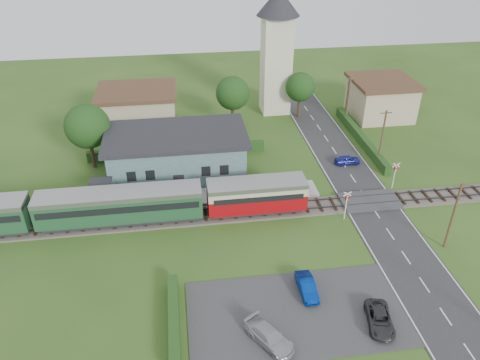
{
  "coord_description": "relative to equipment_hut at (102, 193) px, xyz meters",
  "views": [
    {
      "loc": [
        -9.5,
        -37.02,
        28.18
      ],
      "look_at": [
        -3.68,
        4.0,
        2.81
      ],
      "focal_mm": 35.0,
      "sensor_mm": 36.0,
      "label": 1
    }
  ],
  "objects": [
    {
      "name": "railway_track",
      "position": [
        18.0,
        -3.2,
        -1.64
      ],
      "size": [
        76.0,
        3.2,
        0.49
      ],
      "color": "#4C443D",
      "rests_on": "ground"
    },
    {
      "name": "crossing_signal_far",
      "position": [
        31.6,
        -0.81,
        0.39
      ],
      "size": [
        0.84,
        0.28,
        3.28
      ],
      "color": "silver",
      "rests_on": "ground"
    },
    {
      "name": "tree_a",
      "position": [
        -2.0,
        8.8,
        3.63
      ],
      "size": [
        5.2,
        5.2,
        8.0
      ],
      "color": "#332316",
      "rests_on": "ground"
    },
    {
      "name": "streetlamp_east",
      "position": [
        34.0,
        21.8,
        1.29
      ],
      "size": [
        0.3,
        0.3,
        5.15
      ],
      "color": "#3F3F47",
      "rests_on": "ground"
    },
    {
      "name": "car_park_dark",
      "position": [
        22.5,
        -19.21,
        -1.12
      ],
      "size": [
        2.54,
        4.19,
        1.09
      ],
      "primitive_type": "imported",
      "rotation": [
        0.0,
        0.0,
        -0.2
      ],
      "color": "#2D2D2F",
      "rests_on": "car_park"
    },
    {
      "name": "streetlamp_west",
      "position": [
        -4.0,
        14.8,
        1.29
      ],
      "size": [
        0.3,
        0.3,
        5.15
      ],
      "color": "#3F3F47",
      "rests_on": "ground"
    },
    {
      "name": "tree_b",
      "position": [
        16.0,
        17.8,
        3.27
      ],
      "size": [
        4.6,
        4.6,
        7.34
      ],
      "color": "#332316",
      "rests_on": "ground"
    },
    {
      "name": "train",
      "position": [
        -1.03,
        -3.2,
        0.43
      ],
      "size": [
        43.2,
        2.9,
        3.4
      ],
      "color": "#232328",
      "rests_on": "ground"
    },
    {
      "name": "station_building",
      "position": [
        8.0,
        5.79,
        0.95
      ],
      "size": [
        16.0,
        9.0,
        5.3
      ],
      "color": "#47666A",
      "rests_on": "ground"
    },
    {
      "name": "church_tower",
      "position": [
        23.0,
        22.8,
        8.48
      ],
      "size": [
        6.0,
        6.0,
        17.6
      ],
      "color": "beige",
      "rests_on": "ground"
    },
    {
      "name": "platform",
      "position": [
        8.0,
        0.0,
        -1.52
      ],
      "size": [
        30.0,
        3.0,
        0.45
      ],
      "primitive_type": "cube",
      "color": "gray",
      "rests_on": "ground"
    },
    {
      "name": "car_park_blue",
      "position": [
        17.9,
        -15.12,
        -1.09
      ],
      "size": [
        1.28,
        3.55,
        1.16
      ],
      "primitive_type": "imported",
      "rotation": [
        0.0,
        0.0,
        0.01
      ],
      "color": "navy",
      "rests_on": "car_park"
    },
    {
      "name": "equipment_hut",
      "position": [
        0.0,
        0.0,
        0.0
      ],
      "size": [
        2.3,
        2.3,
        2.55
      ],
      "color": "beige",
      "rests_on": "platform"
    },
    {
      "name": "tree_c",
      "position": [
        26.0,
        19.8,
        2.91
      ],
      "size": [
        4.2,
        4.2,
        6.78
      ],
      "color": "#332316",
      "rests_on": "ground"
    },
    {
      "name": "hedge_station",
      "position": [
        8.0,
        10.3,
        -1.1
      ],
      "size": [
        22.0,
        0.8,
        1.3
      ],
      "primitive_type": "cube",
      "color": "#193814",
      "rests_on": "ground"
    },
    {
      "name": "car_on_road",
      "position": [
        28.47,
        5.23,
        -1.17
      ],
      "size": [
        3.14,
        1.35,
        1.06
      ],
      "primitive_type": "imported",
      "rotation": [
        0.0,
        0.0,
        1.61
      ],
      "color": "navy",
      "rests_on": "road"
    },
    {
      "name": "road",
      "position": [
        28.0,
        -5.2,
        -1.72
      ],
      "size": [
        6.0,
        70.0,
        0.05
      ],
      "primitive_type": "cube",
      "color": "#28282B",
      "rests_on": "ground"
    },
    {
      "name": "pedestrian_far",
      "position": [
        2.39,
        -0.8,
        -0.41
      ],
      "size": [
        0.93,
        1.04,
        1.77
      ],
      "primitive_type": "imported",
      "rotation": [
        0.0,
        0.0,
        1.92
      ],
      "color": "gray",
      "rests_on": "platform"
    },
    {
      "name": "car_park",
      "position": [
        16.5,
        -17.2,
        -1.71
      ],
      "size": [
        17.0,
        9.0,
        0.08
      ],
      "primitive_type": "cube",
      "color": "#333335",
      "rests_on": "ground"
    },
    {
      "name": "utility_pole_b",
      "position": [
        32.2,
        -11.2,
        1.88
      ],
      "size": [
        1.4,
        0.22,
        7.0
      ],
      "color": "#473321",
      "rests_on": "ground"
    },
    {
      "name": "hedge_roadside",
      "position": [
        32.2,
        10.8,
        -1.15
      ],
      "size": [
        0.8,
        18.0,
        1.2
      ],
      "primitive_type": "cube",
      "color": "#193814",
      "rests_on": "ground"
    },
    {
      "name": "house_west",
      "position": [
        3.0,
        19.8,
        1.04
      ],
      "size": [
        10.8,
        8.8,
        5.5
      ],
      "color": "tan",
      "rests_on": "ground"
    },
    {
      "name": "car_park_silver",
      "position": [
        13.86,
        -19.7,
        -1.06
      ],
      "size": [
        3.74,
        4.47,
        1.22
      ],
      "primitive_type": "imported",
      "rotation": [
        0.0,
        0.0,
        0.58
      ],
      "color": "#A5A7AF",
      "rests_on": "car_park"
    },
    {
      "name": "hedge_carpark",
      "position": [
        7.0,
        -17.2,
        -1.15
      ],
      "size": [
        0.8,
        9.0,
        1.2
      ],
      "primitive_type": "cube",
      "color": "#193814",
      "rests_on": "ground"
    },
    {
      "name": "utility_pole_d",
      "position": [
        32.2,
        16.8,
        1.88
      ],
      "size": [
        1.4,
        0.22,
        7.0
      ],
      "color": "#473321",
      "rests_on": "ground"
    },
    {
      "name": "pedestrian_near",
      "position": [
        13.91,
        -0.02,
        -0.52
      ],
      "size": [
        0.64,
        0.51,
        1.55
      ],
      "primitive_type": "imported",
      "rotation": [
        0.0,
        0.0,
        3.41
      ],
      "color": "gray",
      "rests_on": "platform"
    },
    {
      "name": "crossing_deck",
      "position": [
        28.0,
        -3.2,
        -1.52
      ],
      "size": [
        6.2,
        3.4,
        0.45
      ],
      "primitive_type": "cube",
      "color": "#333335",
      "rests_on": "ground"
    },
    {
      "name": "crossing_signal_near",
      "position": [
        24.4,
        -5.61,
        0.39
      ],
      "size": [
        0.84,
        0.28,
        3.28
      ],
      "color": "silver",
      "rests_on": "ground"
    },
    {
      "name": "house_east",
      "position": [
        38.0,
        18.8,
        1.05
      ],
      "size": [
        8.8,
        8.8,
        5.5
      ],
      "color": "tan",
      "rests_on": "ground"
    },
    {
      "name": "ground",
      "position": [
        18.0,
        -5.2,
        -1.75
      ],
      "size": [
        120.0,
        120.0,
        0.0
      ],
      "primitive_type": "plane",
      "color": "#2D4C19"
    },
    {
      "name": "utility_pole_c",
      "position": [
        32.2,
        4.8,
        1.88
      ],
      "size": [
        1.4,
        0.22,
        7.0
      ],
      "color": "#473321",
      "rests_on": "ground"
    }
  ]
}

